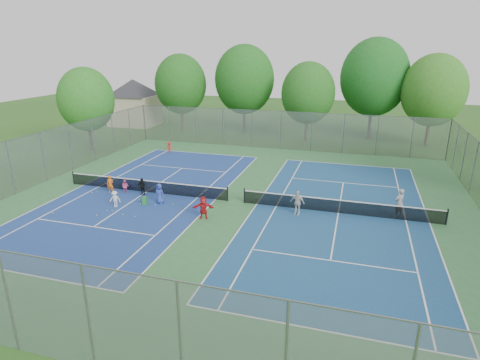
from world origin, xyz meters
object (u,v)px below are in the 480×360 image
at_px(net_left, 146,186).
at_px(instructor, 399,203).
at_px(ball_crate, 129,187).
at_px(ball_hopper, 145,201).
at_px(net_right, 339,207).

xyz_separation_m(net_left, instructor, (17.66, 0.47, 0.50)).
bearing_deg(ball_crate, net_left, -10.00).
xyz_separation_m(net_left, ball_hopper, (1.13, -2.25, -0.18)).
height_order(net_left, instructor, instructor).
bearing_deg(instructor, net_right, -32.12).
bearing_deg(net_right, ball_crate, 178.95).
xyz_separation_m(net_left, net_right, (14.00, 0.00, 0.00)).
bearing_deg(ball_crate, net_right, -1.05).
distance_m(net_right, ball_hopper, 13.06).
height_order(net_left, net_right, same).
height_order(net_left, ball_hopper, net_left).
height_order(ball_crate, ball_hopper, ball_hopper).
xyz_separation_m(ball_hopper, instructor, (16.53, 2.72, 0.68)).
bearing_deg(net_left, ball_hopper, -63.27).
height_order(net_right, ball_crate, net_right).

